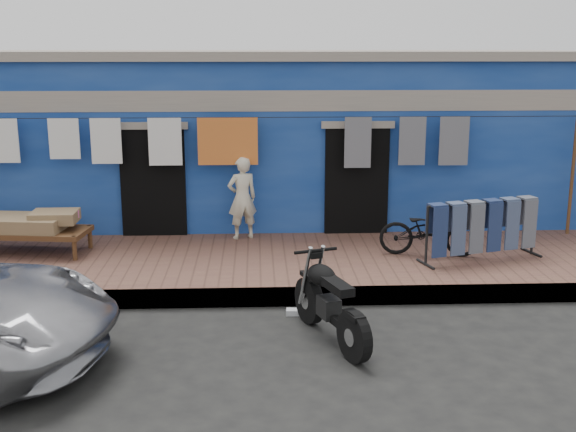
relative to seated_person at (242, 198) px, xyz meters
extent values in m
plane|color=black|center=(0.68, -4.20, -0.95)|extent=(80.00, 80.00, 0.00)
cube|color=brown|center=(0.68, -1.20, -0.82)|extent=(28.00, 3.00, 0.25)
cube|color=gray|center=(0.68, -2.65, -0.82)|extent=(28.00, 0.10, 0.25)
cube|color=navy|center=(0.68, 2.80, 0.65)|extent=(12.00, 5.00, 3.20)
cube|color=#9E9384|center=(0.68, 0.36, 1.60)|extent=(12.00, 0.14, 0.35)
cube|color=#9E9384|center=(0.68, 2.80, 2.33)|extent=(12.20, 5.20, 0.16)
cube|color=black|center=(-1.52, 0.28, 0.10)|extent=(1.10, 0.10, 2.10)
cube|color=black|center=(1.98, 0.28, 0.10)|extent=(1.10, 0.10, 2.10)
cylinder|color=brown|center=(5.68, 0.05, 0.35)|extent=(0.06, 0.06, 2.10)
cylinder|color=black|center=(0.68, 0.05, 1.35)|extent=(10.00, 0.01, 0.01)
cube|color=silver|center=(-3.96, 0.05, 0.99)|extent=(0.60, 0.02, 0.73)
cube|color=silver|center=(-2.92, 0.05, 1.01)|extent=(0.50, 0.02, 0.67)
cube|color=silver|center=(-2.23, 0.05, 0.97)|extent=(0.50, 0.02, 0.76)
cube|color=silver|center=(-1.27, 0.05, 0.96)|extent=(0.55, 0.02, 0.79)
cube|color=#CC4C26|center=(-0.23, 0.05, 0.96)|extent=(1.00, 0.02, 0.79)
cube|color=slate|center=(1.95, 0.05, 0.92)|extent=(0.45, 0.02, 0.86)
cube|color=slate|center=(2.87, 0.05, 0.94)|extent=(0.45, 0.02, 0.82)
cube|color=slate|center=(3.58, 0.05, 0.94)|extent=(0.50, 0.02, 0.82)
imported|color=beige|center=(0.00, 0.00, 0.00)|extent=(0.59, 0.48, 1.40)
imported|color=black|center=(2.93, -1.17, -0.21)|extent=(1.60, 0.80, 0.99)
cube|color=silver|center=(0.70, -3.00, -0.91)|extent=(0.18, 0.14, 0.07)
cube|color=silver|center=(0.96, -3.17, -0.91)|extent=(0.20, 0.20, 0.08)
cube|color=silver|center=(1.26, -3.26, -0.91)|extent=(0.19, 0.21, 0.07)
camera|label=1|loc=(0.24, -11.94, 2.51)|focal=45.00mm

